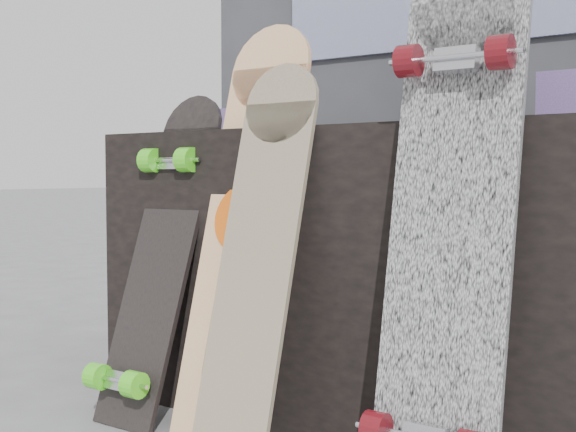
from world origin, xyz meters
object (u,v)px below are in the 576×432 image
Objects in this scene: skateboard_dark at (160,248)px; longboard_celtic at (260,242)px; vendor_table at (385,274)px; longboard_cascadia at (451,202)px; longboard_geisha at (247,213)px.

longboard_celtic is at bearing -7.13° from skateboard_dark.
vendor_table is 0.43m from longboard_celtic.
longboard_cascadia is at bearing -48.32° from vendor_table.
vendor_table is 1.46× the size of longboard_geisha.
longboard_cascadia is (0.49, 0.01, 0.11)m from longboard_celtic.
longboard_geisha is at bearing 172.90° from longboard_cascadia.
vendor_table is at bearing 131.68° from longboard_cascadia.
longboard_celtic is 0.81× the size of longboard_cascadia.
longboard_geisha is 0.30m from skateboard_dark.
vendor_table is 0.44m from longboard_geisha.
vendor_table is at bearing 50.14° from longboard_geisha.
longboard_cascadia is at bearing -2.21° from skateboard_dark.
longboard_cascadia reaches higher than skateboard_dark.
longboard_celtic is at bearing -178.30° from longboard_cascadia.
longboard_cascadia reaches higher than vendor_table.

